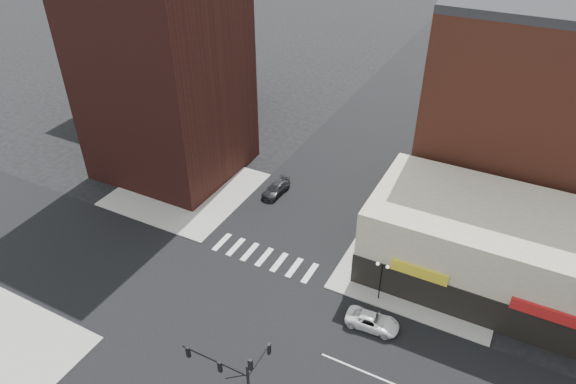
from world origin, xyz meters
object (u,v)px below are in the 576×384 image
at_px(traffic_signal, 239,376).
at_px(dark_sedan_north, 276,189).
at_px(street_lamp_ne, 382,272).
at_px(white_suv, 372,321).

height_order(traffic_signal, dark_sedan_north, traffic_signal).
relative_size(traffic_signal, dark_sedan_north, 1.73).
height_order(street_lamp_ne, white_suv, street_lamp_ne).
height_order(traffic_signal, white_suv, traffic_signal).
relative_size(street_lamp_ne, white_suv, 0.91).
bearing_deg(dark_sedan_north, white_suv, -35.58).
relative_size(white_suv, dark_sedan_north, 1.02).
bearing_deg(dark_sedan_north, street_lamp_ne, -29.21).
bearing_deg(street_lamp_ne, white_suv, -79.96).
xyz_separation_m(traffic_signal, white_suv, (5.35, 12.51, -4.32)).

